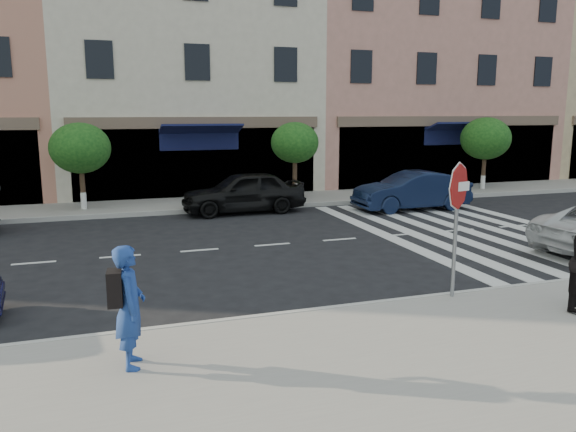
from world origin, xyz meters
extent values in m
plane|color=black|center=(0.00, 0.00, 0.00)|extent=(120.00, 120.00, 0.00)
cube|color=gray|center=(0.00, -3.75, 0.07)|extent=(60.00, 4.50, 0.15)
cube|color=gray|center=(0.00, 11.00, 0.07)|extent=(60.00, 3.00, 0.15)
cube|color=beige|center=(-0.50, 17.00, 5.50)|extent=(11.00, 9.00, 11.00)
cube|color=tan|center=(11.50, 17.00, 6.50)|extent=(13.00, 9.00, 13.00)
cylinder|color=#473323|center=(-5.00, 10.80, 0.95)|extent=(0.18, 0.18, 1.60)
cylinder|color=silver|center=(-5.00, 10.80, 0.45)|extent=(0.20, 0.20, 0.60)
ellipsoid|color=#113E12|center=(-5.00, 10.80, 2.32)|extent=(2.10, 2.10, 1.79)
cylinder|color=#473323|center=(3.00, 10.80, 1.00)|extent=(0.18, 0.18, 1.71)
cylinder|color=silver|center=(3.00, 10.80, 0.45)|extent=(0.20, 0.20, 0.60)
ellipsoid|color=#113E12|center=(3.00, 10.80, 2.38)|extent=(1.90, 1.90, 1.62)
cylinder|color=#473323|center=(12.00, 10.80, 0.98)|extent=(0.18, 0.18, 1.65)
cylinder|color=silver|center=(12.00, 10.80, 0.45)|extent=(0.20, 0.20, 0.60)
ellipsoid|color=#113E12|center=(12.00, 10.80, 2.41)|extent=(2.20, 2.20, 1.87)
cylinder|color=gray|center=(1.85, -1.65, 1.30)|extent=(0.09, 0.09, 2.31)
cylinder|color=white|center=(1.85, -1.66, 2.25)|extent=(0.88, 0.21, 0.90)
cylinder|color=#9E1411|center=(1.85, -1.68, 2.25)|extent=(0.83, 0.21, 0.84)
cube|color=white|center=(1.85, -1.71, 2.25)|extent=(0.47, 0.12, 0.17)
imported|color=navy|center=(-4.06, -2.79, 1.00)|extent=(0.46, 0.65, 1.70)
imported|color=black|center=(0.45, 9.10, 0.75)|extent=(4.44, 1.89, 1.50)
imported|color=#0E1832|center=(6.50, 7.71, 0.71)|extent=(4.30, 1.50, 1.42)
camera|label=1|loc=(-4.31, -10.32, 3.60)|focal=35.00mm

